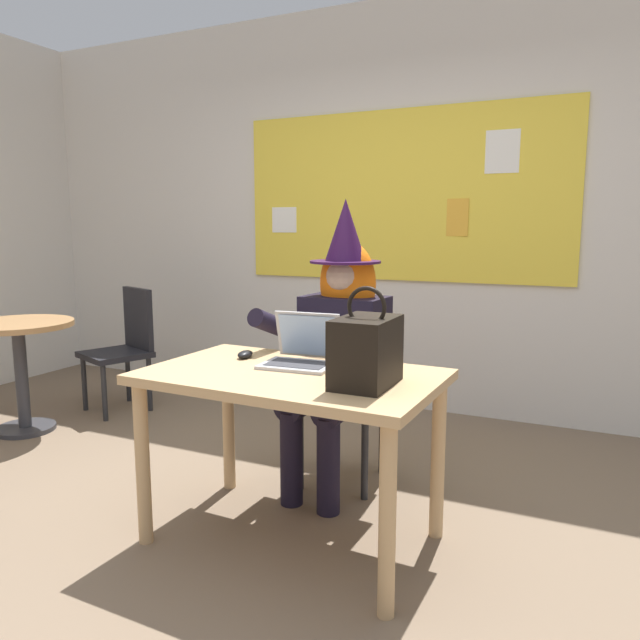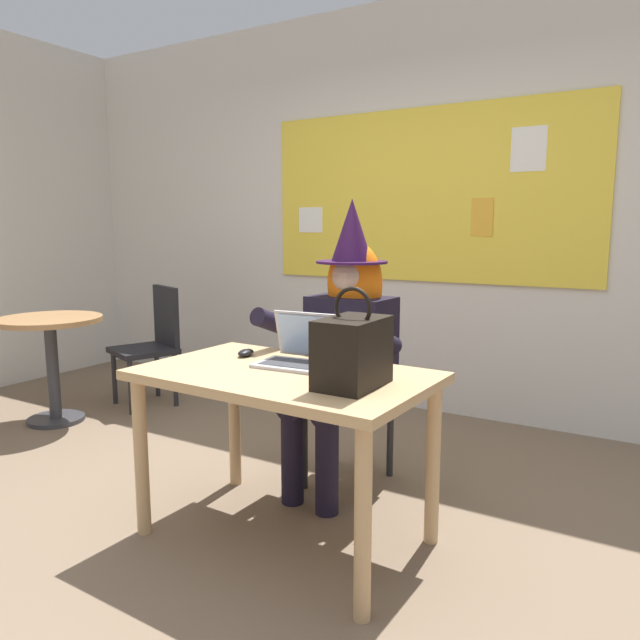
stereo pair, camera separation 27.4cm
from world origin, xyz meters
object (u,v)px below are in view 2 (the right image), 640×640
Objects in this scene: person_costumed at (345,333)px; laptop at (298,353)px; desk_main at (284,395)px; handbag at (352,351)px; side_table_round at (51,346)px; computer_mouse at (246,353)px; chair_spare_by_window at (153,339)px; chair_at_desk at (355,383)px.

laptop is (0.02, -0.46, -0.02)m from person_costumed.
handbag is at bearing -9.95° from desk_main.
person_costumed reaches higher than desk_main.
desk_main is at bearing -12.04° from side_table_round.
computer_mouse is 1.97m from side_table_round.
handbag is at bearing 33.53° from person_costumed.
computer_mouse is at bearing 80.27° from chair_spare_by_window.
desk_main is at bearing 6.85° from person_costumed.
person_costumed is (-0.04, 0.60, 0.17)m from desk_main.
handbag is (0.38, -0.20, 0.08)m from laptop.
person_costumed is 0.53m from computer_mouse.
chair_spare_by_window reaches higher than side_table_round.
handbag reaches higher than computer_mouse.
handbag reaches higher than laptop.
side_table_round is (-2.20, -0.13, -0.27)m from person_costumed.
person_costumed reaches higher than chair_at_desk.
desk_main is at bearing -85.40° from laptop.
handbag reaches higher than chair_at_desk.
computer_mouse is at bearing -28.30° from person_costumed.
laptop is at bearing -8.60° from side_table_round.
laptop is 0.37× the size of chair_spare_by_window.
chair_at_desk is 8.78× the size of computer_mouse.
chair_at_desk is at bearing 116.82° from handbag.
laptop is at bearing 5.34° from person_costumed.
laptop is at bearing 84.06° from chair_spare_by_window.
desk_main is 0.74m from chair_at_desk.
chair_spare_by_window is at bearing 148.52° from laptop.
chair_at_desk is (-0.05, 0.73, -0.12)m from desk_main.
handbag reaches higher than chair_spare_by_window.
chair_spare_by_window is (-1.96, 1.01, -0.29)m from laptop.
person_costumed is at bearing 3.25° from side_table_round.
chair_spare_by_window is at bearing 68.70° from side_table_round.
chair_at_desk is 0.62× the size of person_costumed.
chair_at_desk is 1.25× the size of side_table_round.
person_costumed reaches higher than handbag.
laptop reaches higher than desk_main.
desk_main is at bearing 170.05° from handbag.
chair_at_desk is 2.42× the size of handbag.
computer_mouse is (-0.27, -0.45, -0.05)m from person_costumed.
person_costumed is (0.00, -0.12, 0.29)m from chair_at_desk.
computer_mouse reaches higher than desk_main.
chair_spare_by_window is at bearing 141.16° from computer_mouse.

